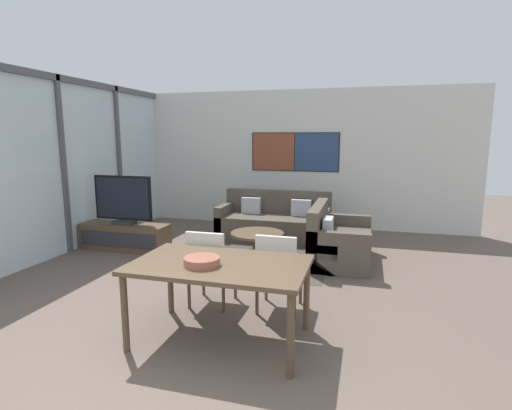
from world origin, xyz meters
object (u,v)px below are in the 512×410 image
object	(u,v)px
television	(123,200)
dining_chair_left	(210,262)
sofa_side	(336,243)
dining_chair_centre	(278,267)
dining_table	(220,270)
coffee_table	(257,238)
tv_console	(125,237)
fruit_bowl	(202,261)
sofa_main	(275,223)

from	to	relation	value
television	dining_chair_left	bearing A→B (deg)	-37.78
sofa_side	dining_chair_centre	size ratio (longest dim) A/B	1.63
dining_chair_centre	dining_table	bearing A→B (deg)	-117.45
sofa_side	dining_table	xyz separation A→B (m)	(-0.83, -2.70, 0.39)
dining_chair_left	dining_table	bearing A→B (deg)	-60.78
dining_chair_left	coffee_table	bearing A→B (deg)	89.98
tv_console	dining_table	xyz separation A→B (m)	(2.60, -2.40, 0.45)
sofa_side	coffee_table	xyz separation A→B (m)	(-1.21, -0.07, 0.01)
television	fruit_bowl	bearing A→B (deg)	-45.46
television	coffee_table	bearing A→B (deg)	6.04
sofa_side	dining_table	size ratio (longest dim) A/B	0.90
sofa_side	sofa_main	bearing A→B (deg)	46.49
tv_console	dining_chair_left	distance (m)	2.82
television	sofa_main	distance (m)	2.71
dining_chair_centre	dining_chair_left	bearing A→B (deg)	-176.08
sofa_side	dining_chair_centre	xyz separation A→B (m)	(-0.45, -1.97, 0.22)
dining_chair_centre	fruit_bowl	world-z (taller)	dining_chair_centre
tv_console	sofa_main	xyz separation A→B (m)	(2.22, 1.45, 0.06)
dining_table	dining_chair_left	world-z (taller)	dining_chair_left
dining_chair_centre	sofa_side	bearing A→B (deg)	77.17
television	dining_chair_centre	xyz separation A→B (m)	(2.98, -1.67, -0.33)
fruit_bowl	television	bearing A→B (deg)	134.54
tv_console	dining_table	distance (m)	3.57
television	dining_chair_centre	bearing A→B (deg)	-29.27
sofa_side	dining_table	bearing A→B (deg)	162.97
television	dining_table	distance (m)	3.54
tv_console	sofa_main	size ratio (longest dim) A/B	0.74
tv_console	fruit_bowl	bearing A→B (deg)	-45.45
sofa_main	fruit_bowl	size ratio (longest dim) A/B	6.31
dining_table	dining_chair_centre	xyz separation A→B (m)	(0.38, 0.73, -0.17)
tv_console	sofa_side	world-z (taller)	sofa_side
television	coffee_table	distance (m)	2.30
tv_console	dining_chair_centre	world-z (taller)	dining_chair_centre
coffee_table	dining_table	xyz separation A→B (m)	(0.38, -2.63, 0.38)
television	dining_table	bearing A→B (deg)	-42.69
sofa_main	dining_chair_centre	world-z (taller)	dining_chair_centre
dining_table	fruit_bowl	bearing A→B (deg)	-137.65
dining_chair_left	fruit_bowl	xyz separation A→B (m)	(0.25, -0.79, 0.29)
sofa_side	fruit_bowl	size ratio (longest dim) A/B	4.42
coffee_table	dining_chair_centre	size ratio (longest dim) A/B	0.96
dining_chair_left	dining_chair_centre	bearing A→B (deg)	3.92
sofa_side	tv_console	bearing A→B (deg)	95.09
television	fruit_bowl	world-z (taller)	television
sofa_main	sofa_side	bearing A→B (deg)	-43.51
fruit_bowl	dining_table	bearing A→B (deg)	42.35
sofa_main	coffee_table	distance (m)	1.21
sofa_main	dining_chair_centre	xyz separation A→B (m)	(0.76, -3.12, 0.22)
coffee_table	fruit_bowl	xyz separation A→B (m)	(0.25, -2.75, 0.50)
tv_console	television	size ratio (longest dim) A/B	1.45
television	sofa_side	size ratio (longest dim) A/B	0.73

